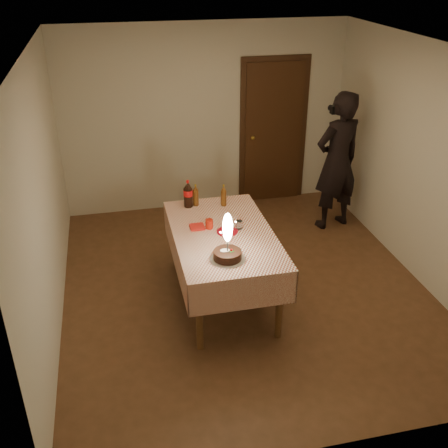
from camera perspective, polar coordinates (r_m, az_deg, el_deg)
The scene contains 12 objects.
ground at distance 6.02m, azimuth 2.21°, elevation -6.74°, with size 4.00×4.50×0.01m, color brown.
room_shell at distance 5.34m, azimuth 2.69°, elevation 8.56°, with size 4.04×4.54×2.62m.
dining_table at distance 5.43m, azimuth -0.12°, elevation -1.94°, with size 1.02×1.72×0.83m.
birthday_cake at distance 4.87m, azimuth 0.38°, elevation -2.60°, with size 0.33×0.33×0.48m.
red_plate at distance 5.39m, azimuth 0.36°, elevation -0.82°, with size 0.22×0.22×0.01m, color #A60B18.
red_cup at distance 5.44m, azimuth -1.62°, elevation 0.00°, with size 0.08×0.08×0.10m, color #AA1A0B.
clear_cup at distance 5.43m, azimuth 1.66°, elevation -0.09°, with size 0.07×0.07×0.09m, color white.
napkin_stack at distance 5.47m, azimuth -2.94°, elevation -0.32°, with size 0.15×0.15×0.02m, color red.
cola_bottle at distance 5.87m, azimuth -3.94°, elevation 3.26°, with size 0.10×0.10×0.32m.
amber_bottle_left at distance 5.91m, azimuth -3.10°, elevation 3.10°, with size 0.06×0.06×0.25m.
amber_bottle_right at distance 5.90m, azimuth -0.05°, elevation 3.08°, with size 0.06×0.06×0.25m.
photographer at distance 7.08m, azimuth 12.21°, elevation 6.66°, with size 0.77×0.61×1.86m.
Camera 1 is at (-1.32, -4.78, 3.41)m, focal length 42.00 mm.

